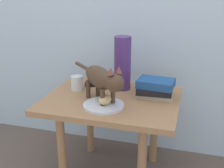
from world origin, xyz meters
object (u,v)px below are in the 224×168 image
object	(u,v)px
book_stack	(155,88)
candle_jar	(77,84)
bread_roll	(105,99)
side_table	(112,110)
tv_remote	(97,84)
plate	(104,105)
cat	(102,79)
green_vase	(123,63)

from	to	relation	value
book_stack	candle_jar	distance (m)	0.46
bread_roll	book_stack	size ratio (longest dim) A/B	0.39
side_table	bread_roll	size ratio (longest dim) A/B	9.08
tv_remote	bread_roll	bearing A→B (deg)	-90.68
plate	bread_roll	distance (m)	0.03
cat	book_stack	size ratio (longest dim) A/B	1.81
book_stack	green_vase	world-z (taller)	green_vase
green_vase	candle_jar	size ratio (longest dim) A/B	3.67
plate	book_stack	xyz separation A→B (m)	(0.23, 0.20, 0.05)
cat	tv_remote	bearing A→B (deg)	114.94
cat	tv_remote	distance (m)	0.30
side_table	plate	size ratio (longest dim) A/B	3.48
bread_roll	candle_jar	distance (m)	0.29
plate	green_vase	distance (m)	0.32
side_table	tv_remote	distance (m)	0.23
cat	candle_jar	distance (m)	0.27
book_stack	green_vase	size ratio (longest dim) A/B	0.66
cat	tv_remote	world-z (taller)	cat
plate	book_stack	bearing A→B (deg)	41.07
side_table	candle_jar	distance (m)	0.26
candle_jar	tv_remote	xyz separation A→B (m)	(0.09, 0.10, -0.03)
plate	bread_roll	world-z (taller)	bread_roll
side_table	book_stack	distance (m)	0.27
cat	side_table	bearing A→B (deg)	71.31
bread_roll	cat	bearing A→B (deg)	120.11
cat	green_vase	distance (m)	0.24
cat	green_vase	xyz separation A→B (m)	(0.05, 0.24, 0.02)
book_stack	green_vase	bearing A→B (deg)	158.70
side_table	candle_jar	xyz separation A→B (m)	(-0.23, 0.06, 0.11)
book_stack	tv_remote	world-z (taller)	book_stack
book_stack	bread_roll	bearing A→B (deg)	-138.80
plate	candle_jar	distance (m)	0.30
bread_roll	green_vase	bearing A→B (deg)	85.57
side_table	cat	world-z (taller)	cat
green_vase	tv_remote	xyz separation A→B (m)	(-0.16, 0.01, -0.15)
bread_roll	cat	world-z (taller)	cat
plate	candle_jar	bearing A→B (deg)	139.72
side_table	candle_jar	bearing A→B (deg)	164.85
bread_roll	tv_remote	distance (m)	0.32
cat	book_stack	xyz separation A→B (m)	(0.25, 0.16, -0.08)
candle_jar	side_table	bearing A→B (deg)	-15.15
bread_roll	green_vase	xyz separation A→B (m)	(0.02, 0.28, 0.12)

